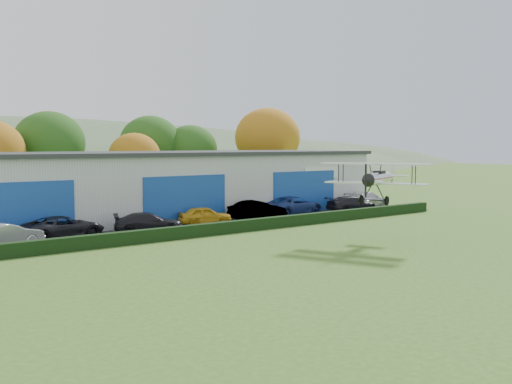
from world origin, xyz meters
TOP-DOWN VIEW (x-y plane):
  - ground at (0.00, 0.00)m, footprint 300.00×300.00m
  - apron at (3.00, 21.00)m, footprint 48.00×9.00m
  - hedge at (3.00, 16.20)m, footprint 46.00×0.60m
  - hangar at (5.00, 27.98)m, footprint 40.60×12.60m
  - tree_belt at (0.85, 40.62)m, footprint 75.70×13.22m
  - car_1 at (-8.53, 19.45)m, footprint 4.45×2.48m
  - car_2 at (-4.69, 20.70)m, footprint 5.17×2.63m
  - car_3 at (0.65, 19.58)m, footprint 4.92×3.47m
  - car_4 at (5.84, 20.66)m, footprint 4.17×2.68m
  - car_5 at (10.52, 20.38)m, footprint 4.78×2.44m
  - car_6 at (15.19, 21.38)m, footprint 5.59×2.87m
  - car_7 at (20.31, 19.51)m, footprint 4.95×2.77m
  - car_8 at (23.70, 20.93)m, footprint 5.70×3.53m
  - biplane at (9.90, 7.73)m, footprint 5.80×6.44m

SIDE VIEW (x-z plane):
  - ground at x=0.00m, z-range 0.00..0.00m
  - apron at x=3.00m, z-range 0.00..0.05m
  - hedge at x=3.00m, z-range 0.00..0.80m
  - car_4 at x=5.84m, z-range 0.05..1.37m
  - car_3 at x=0.65m, z-range 0.05..1.37m
  - car_7 at x=20.31m, z-range 0.05..1.41m
  - car_1 at x=-8.53m, z-range 0.05..1.44m
  - car_2 at x=-4.69m, z-range 0.05..1.45m
  - car_5 at x=10.52m, z-range 0.05..1.55m
  - car_6 at x=15.19m, z-range 0.05..1.56m
  - car_8 at x=23.70m, z-range 0.05..1.59m
  - hangar at x=5.00m, z-range 0.01..5.31m
  - biplane at x=9.90m, z-range 2.72..5.17m
  - tree_belt at x=0.85m, z-range 0.55..10.67m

